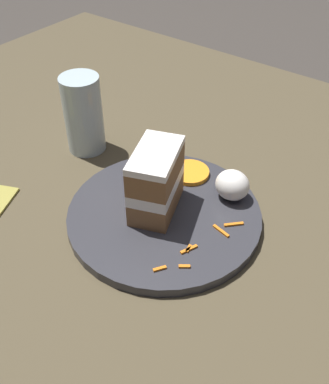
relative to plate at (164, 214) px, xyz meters
name	(u,v)px	position (x,y,z in m)	size (l,w,h in m)	color
ground_plane	(164,232)	(0.00, 0.00, -0.04)	(6.00, 6.00, 0.00)	#38332D
dining_table	(164,226)	(0.00, 0.00, -0.02)	(1.39, 1.08, 0.03)	#4C422D
plate	(164,214)	(0.00, 0.00, 0.00)	(0.27, 0.27, 0.01)	#333338
cake_slice	(154,182)	(0.01, 0.01, 0.06)	(0.08, 0.11, 0.10)	brown
cream_dollop	(232,185)	(-0.06, -0.08, 0.03)	(0.05, 0.04, 0.04)	white
orange_garnish	(190,172)	(0.02, -0.09, 0.01)	(0.06, 0.06, 0.01)	orange
carrot_shreds_scatter	(183,222)	(-0.04, 0.01, 0.01)	(0.19, 0.15, 0.00)	orange
drinking_glass	(84,119)	(0.21, -0.06, 0.05)	(0.06, 0.06, 0.13)	silver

